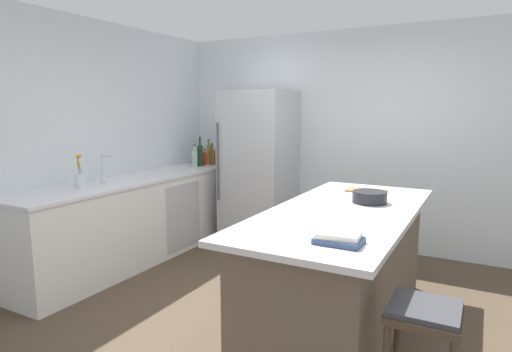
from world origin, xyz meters
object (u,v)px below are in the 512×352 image
object	(u,v)px
gin_bottle	(195,158)
mixing_bowl	(370,197)
cutting_board	(366,191)
flower_vase	(80,179)
kitchen_island	(341,268)
whiskey_bottle	(212,157)
bar_stool	(423,329)
cookbook_stack	(339,238)
sink_faucet	(103,168)
wine_bottle	(200,155)
refrigerator	(259,167)
hot_sauce_bottle	(205,158)
olive_oil_bottle	(209,154)

from	to	relation	value
gin_bottle	mixing_bowl	bearing A→B (deg)	-24.05
gin_bottle	cutting_board	size ratio (longest dim) A/B	0.83
flower_vase	cutting_board	distance (m)	2.67
kitchen_island	cutting_board	size ratio (longest dim) A/B	6.60
kitchen_island	flower_vase	distance (m)	2.54
whiskey_bottle	mixing_bowl	world-z (taller)	whiskey_bottle
bar_stool	whiskey_bottle	xyz separation A→B (m)	(-3.06, 2.59, 0.47)
whiskey_bottle	cookbook_stack	xyz separation A→B (m)	(2.59, -2.56, -0.07)
bar_stool	mixing_bowl	xyz separation A→B (m)	(-0.58, 1.16, 0.42)
bar_stool	cutting_board	size ratio (longest dim) A/B	2.00
kitchen_island	gin_bottle	distance (m)	2.91
bar_stool	whiskey_bottle	distance (m)	4.04
sink_faucet	cutting_board	world-z (taller)	sink_faucet
sink_faucet	wine_bottle	distance (m)	1.56
cookbook_stack	bar_stool	bearing A→B (deg)	-4.40
refrigerator	sink_faucet	xyz separation A→B (m)	(-0.91, -1.66, 0.14)
mixing_bowl	whiskey_bottle	bearing A→B (deg)	150.01
refrigerator	hot_sauce_bottle	size ratio (longest dim) A/B	8.25
wine_bottle	refrigerator	bearing A→B (deg)	7.45
whiskey_bottle	wine_bottle	world-z (taller)	wine_bottle
refrigerator	flower_vase	xyz separation A→B (m)	(-0.87, -1.98, 0.07)
cookbook_stack	cutting_board	distance (m)	1.60
bar_stool	hot_sauce_bottle	distance (m)	4.01
hot_sauce_bottle	cookbook_stack	world-z (taller)	hot_sauce_bottle
flower_vase	cookbook_stack	world-z (taller)	flower_vase
bar_stool	cutting_board	world-z (taller)	cutting_board
kitchen_island	cookbook_stack	xyz separation A→B (m)	(0.22, -0.80, 0.49)
bar_stool	cutting_board	bearing A→B (deg)	113.98
olive_oil_bottle	wine_bottle	world-z (taller)	wine_bottle
wine_bottle	cutting_board	bearing A→B (deg)	-18.00
kitchen_island	flower_vase	size ratio (longest dim) A/B	7.01
gin_bottle	cutting_board	xyz separation A→B (m)	(2.42, -0.69, -0.10)
refrigerator	mixing_bowl	world-z (taller)	refrigerator
refrigerator	hot_sauce_bottle	xyz separation A→B (m)	(-0.82, -0.01, 0.07)
whiskey_bottle	wine_bottle	size ratio (longest dim) A/B	0.75
hot_sauce_bottle	sink_faucet	bearing A→B (deg)	-93.18
wine_bottle	cookbook_stack	distance (m)	3.54
gin_bottle	sink_faucet	bearing A→B (deg)	-92.19
kitchen_island	refrigerator	size ratio (longest dim) A/B	1.21
flower_vase	cutting_board	xyz separation A→B (m)	(2.44, 1.09, -0.07)
flower_vase	cookbook_stack	distance (m)	2.73
flower_vase	hot_sauce_bottle	size ratio (longest dim) A/B	1.42
wine_bottle	olive_oil_bottle	bearing A→B (deg)	102.50
refrigerator	whiskey_bottle	xyz separation A→B (m)	(-0.77, 0.09, 0.09)
hot_sauce_bottle	gin_bottle	xyz separation A→B (m)	(-0.04, -0.18, 0.02)
wine_bottle	gin_bottle	world-z (taller)	wine_bottle
hot_sauce_bottle	cutting_board	size ratio (longest dim) A/B	0.66
hot_sauce_bottle	cookbook_stack	size ratio (longest dim) A/B	0.89
whiskey_bottle	cookbook_stack	size ratio (longest dim) A/B	1.12
wine_bottle	whiskey_bottle	bearing A→B (deg)	75.08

